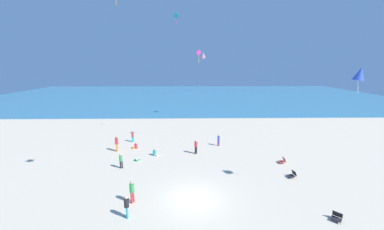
{
  "coord_description": "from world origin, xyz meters",
  "views": [
    {
      "loc": [
        -0.38,
        -14.34,
        9.51
      ],
      "look_at": [
        0.0,
        5.71,
        4.96
      ],
      "focal_mm": 20.91,
      "sensor_mm": 36.0,
      "label": 1
    }
  ],
  "objects_px": {
    "person_0": "(136,146)",
    "person_5": "(121,160)",
    "beach_chair_far_right": "(283,161)",
    "person_2": "(127,205)",
    "person_4": "(132,190)",
    "person_7": "(196,146)",
    "cooler_box": "(137,159)",
    "kite_magenta": "(199,53)",
    "beach_chair_mid_beach": "(337,217)",
    "kite_blue": "(360,74)",
    "person_3": "(117,143)",
    "beach_chair_far_left": "(292,174)",
    "person_1": "(133,136)",
    "kite_teal": "(176,16)",
    "person_6": "(155,153)",
    "person_8": "(219,139)",
    "kite_pink": "(203,55)"
  },
  "relations": [
    {
      "from": "person_2",
      "to": "person_6",
      "type": "relative_size",
      "value": 2.03
    },
    {
      "from": "person_0",
      "to": "person_6",
      "type": "relative_size",
      "value": 0.99
    },
    {
      "from": "kite_blue",
      "to": "cooler_box",
      "type": "bearing_deg",
      "value": 156.92
    },
    {
      "from": "person_3",
      "to": "kite_teal",
      "type": "bearing_deg",
      "value": 34.94
    },
    {
      "from": "person_2",
      "to": "person_6",
      "type": "distance_m",
      "value": 9.96
    },
    {
      "from": "kite_pink",
      "to": "beach_chair_far_right",
      "type": "bearing_deg",
      "value": -70.9
    },
    {
      "from": "beach_chair_far_left",
      "to": "person_6",
      "type": "height_order",
      "value": "person_6"
    },
    {
      "from": "person_0",
      "to": "beach_chair_far_left",
      "type": "bearing_deg",
      "value": 137.45
    },
    {
      "from": "person_5",
      "to": "cooler_box",
      "type": "bearing_deg",
      "value": -34.02
    },
    {
      "from": "person_3",
      "to": "person_5",
      "type": "bearing_deg",
      "value": -67.88
    },
    {
      "from": "beach_chair_far_right",
      "to": "kite_teal",
      "type": "height_order",
      "value": "kite_teal"
    },
    {
      "from": "person_4",
      "to": "person_7",
      "type": "bearing_deg",
      "value": 86.0
    },
    {
      "from": "person_5",
      "to": "person_8",
      "type": "xyz_separation_m",
      "value": [
        9.9,
        5.75,
        -0.03
      ]
    },
    {
      "from": "kite_magenta",
      "to": "beach_chair_mid_beach",
      "type": "bearing_deg",
      "value": -59.37
    },
    {
      "from": "person_6",
      "to": "person_4",
      "type": "bearing_deg",
      "value": -58.47
    },
    {
      "from": "beach_chair_far_left",
      "to": "person_2",
      "type": "xyz_separation_m",
      "value": [
        -12.84,
        -4.92,
        0.6
      ]
    },
    {
      "from": "person_0",
      "to": "person_5",
      "type": "bearing_deg",
      "value": 70.6
    },
    {
      "from": "beach_chair_far_right",
      "to": "person_3",
      "type": "relative_size",
      "value": 0.37
    },
    {
      "from": "cooler_box",
      "to": "kite_magenta",
      "type": "xyz_separation_m",
      "value": [
        6.36,
        4.4,
        10.6
      ]
    },
    {
      "from": "person_0",
      "to": "person_5",
      "type": "height_order",
      "value": "person_5"
    },
    {
      "from": "cooler_box",
      "to": "person_3",
      "type": "relative_size",
      "value": 0.33
    },
    {
      "from": "cooler_box",
      "to": "person_8",
      "type": "xyz_separation_m",
      "value": [
        8.77,
        4.07,
        0.68
      ]
    },
    {
      "from": "person_6",
      "to": "person_5",
      "type": "bearing_deg",
      "value": -98.39
    },
    {
      "from": "person_1",
      "to": "person_4",
      "type": "height_order",
      "value": "person_4"
    },
    {
      "from": "person_8",
      "to": "kite_teal",
      "type": "distance_m",
      "value": 15.42
    },
    {
      "from": "person_4",
      "to": "kite_teal",
      "type": "relative_size",
      "value": 1.24
    },
    {
      "from": "beach_chair_far_right",
      "to": "person_5",
      "type": "distance_m",
      "value": 15.59
    },
    {
      "from": "beach_chair_far_right",
      "to": "kite_pink",
      "type": "height_order",
      "value": "kite_pink"
    },
    {
      "from": "person_0",
      "to": "person_2",
      "type": "xyz_separation_m",
      "value": [
        2.19,
        -12.02,
        0.61
      ]
    },
    {
      "from": "beach_chair_mid_beach",
      "to": "kite_blue",
      "type": "bearing_deg",
      "value": -173.14
    },
    {
      "from": "beach_chair_far_left",
      "to": "person_3",
      "type": "height_order",
      "value": "person_3"
    },
    {
      "from": "beach_chair_far_left",
      "to": "cooler_box",
      "type": "xyz_separation_m",
      "value": [
        -14.09,
        3.74,
        -0.16
      ]
    },
    {
      "from": "person_5",
      "to": "person_7",
      "type": "relative_size",
      "value": 0.91
    },
    {
      "from": "person_5",
      "to": "kite_pink",
      "type": "xyz_separation_m",
      "value": [
        8.91,
        19.98,
        10.29
      ]
    },
    {
      "from": "person_3",
      "to": "person_0",
      "type": "bearing_deg",
      "value": 24.15
    },
    {
      "from": "person_0",
      "to": "kite_blue",
      "type": "bearing_deg",
      "value": 131.78
    },
    {
      "from": "person_0",
      "to": "person_7",
      "type": "relative_size",
      "value": 0.47
    },
    {
      "from": "person_1",
      "to": "person_3",
      "type": "relative_size",
      "value": 0.8
    },
    {
      "from": "person_2",
      "to": "kite_teal",
      "type": "xyz_separation_m",
      "value": [
        2.55,
        15.75,
        14.2
      ]
    },
    {
      "from": "person_3",
      "to": "person_7",
      "type": "distance_m",
      "value": 8.83
    },
    {
      "from": "person_2",
      "to": "kite_blue",
      "type": "xyz_separation_m",
      "value": [
        14.87,
        1.79,
        8.04
      ]
    },
    {
      "from": "person_8",
      "to": "person_0",
      "type": "bearing_deg",
      "value": 131.21
    },
    {
      "from": "person_1",
      "to": "person_4",
      "type": "xyz_separation_m",
      "value": [
        3.0,
        -12.68,
        0.14
      ]
    },
    {
      "from": "person_6",
      "to": "person_7",
      "type": "height_order",
      "value": "person_7"
    },
    {
      "from": "person_3",
      "to": "person_8",
      "type": "bearing_deg",
      "value": 7.94
    },
    {
      "from": "person_2",
      "to": "person_7",
      "type": "bearing_deg",
      "value": -131.17
    },
    {
      "from": "beach_chair_far_right",
      "to": "person_2",
      "type": "height_order",
      "value": "person_2"
    },
    {
      "from": "beach_chair_mid_beach",
      "to": "person_3",
      "type": "distance_m",
      "value": 20.81
    },
    {
      "from": "person_6",
      "to": "person_3",
      "type": "bearing_deg",
      "value": -162.0
    },
    {
      "from": "beach_chair_far_right",
      "to": "kite_magenta",
      "type": "distance_m",
      "value": 14.22
    }
  ]
}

